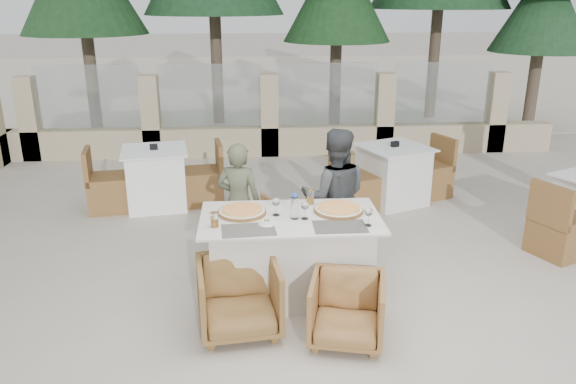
{
  "coord_description": "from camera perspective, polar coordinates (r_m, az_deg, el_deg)",
  "views": [
    {
      "loc": [
        -0.37,
        -4.71,
        2.61
      ],
      "look_at": [
        -0.01,
        0.2,
        0.9
      ],
      "focal_mm": 35.0,
      "sensor_mm": 36.0,
      "label": 1
    }
  ],
  "objects": [
    {
      "name": "wine_glass_corner",
      "position": [
        4.81,
        8.17,
        -2.38
      ],
      "size": [
        0.09,
        0.09,
        0.18
      ],
      "primitive_type": null,
      "rotation": [
        0.0,
        0.0,
        -0.25
      ],
      "color": "white",
      "rests_on": "dining_table"
    },
    {
      "name": "wine_glass_near",
      "position": [
        4.9,
        1.71,
        -1.75
      ],
      "size": [
        0.08,
        0.08,
        0.18
      ],
      "primitive_type": null,
      "rotation": [
        0.0,
        0.0,
        -0.03
      ],
      "color": "white",
      "rests_on": "dining_table"
    },
    {
      "name": "beer_glass_right",
      "position": [
        5.27,
        2.29,
        -0.52
      ],
      "size": [
        0.08,
        0.08,
        0.14
      ],
      "primitive_type": "cylinder",
      "rotation": [
        0.0,
        0.0,
        -0.23
      ],
      "color": "gold",
      "rests_on": "dining_table"
    },
    {
      "name": "pizza_right",
      "position": [
        5.11,
        5.18,
        -1.71
      ],
      "size": [
        0.49,
        0.49,
        0.06
      ],
      "primitive_type": "cylinder",
      "rotation": [
        0.0,
        0.0,
        0.11
      ],
      "color": "orange",
      "rests_on": "dining_table"
    },
    {
      "name": "pizza_left",
      "position": [
        5.06,
        -4.69,
        -1.92
      ],
      "size": [
        0.54,
        0.54,
        0.06
      ],
      "primitive_type": "cylinder",
      "rotation": [
        0.0,
        0.0,
        -0.28
      ],
      "color": "orange",
      "rests_on": "dining_table"
    },
    {
      "name": "placemat_near_right",
      "position": [
        4.79,
        5.3,
        -3.52
      ],
      "size": [
        0.45,
        0.3,
        0.0
      ],
      "primitive_type": "cube",
      "rotation": [
        0.0,
        0.0,
        -0.0
      ],
      "color": "#534E47",
      "rests_on": "dining_table"
    },
    {
      "name": "bg_table_b",
      "position": [
        7.57,
        10.62,
        1.73
      ],
      "size": [
        1.83,
        1.38,
        0.77
      ],
      "primitive_type": null,
      "rotation": [
        0.0,
        0.0,
        0.39
      ],
      "color": "silver",
      "rests_on": "ground"
    },
    {
      "name": "pine_centre",
      "position": [
        12.06,
        5.03,
        18.57
      ],
      "size": [
        2.2,
        2.2,
        5.0
      ],
      "primitive_type": "cone",
      "color": "#1E461F",
      "rests_on": "ground"
    },
    {
      "name": "wine_glass_centre",
      "position": [
        4.98,
        -1.22,
        -1.4
      ],
      "size": [
        0.1,
        0.1,
        0.18
      ],
      "primitive_type": null,
      "rotation": [
        0.0,
        0.0,
        -0.43
      ],
      "color": "white",
      "rests_on": "dining_table"
    },
    {
      "name": "placemat_near_left",
      "position": [
        4.71,
        -4.03,
        -3.86
      ],
      "size": [
        0.47,
        0.33,
        0.0
      ],
      "primitive_type": "cube",
      "rotation": [
        0.0,
        0.0,
        0.07
      ],
      "color": "#5C574F",
      "rests_on": "dining_table"
    },
    {
      "name": "ground",
      "position": [
        5.4,
        0.27,
        -9.76
      ],
      "size": [
        80.0,
        80.0,
        0.0
      ],
      "primitive_type": "plane",
      "color": "#B9AF9E",
      "rests_on": "ground"
    },
    {
      "name": "sand_patch",
      "position": [
        18.9,
        -3.05,
        11.22
      ],
      "size": [
        30.0,
        16.0,
        0.01
      ],
      "primitive_type": "cube",
      "color": "beige",
      "rests_on": "ground"
    },
    {
      "name": "armchair_far_left",
      "position": [
        6.0,
        -3.87,
        -3.72
      ],
      "size": [
        0.8,
        0.81,
        0.57
      ],
      "primitive_type": "imported",
      "rotation": [
        0.0,
        0.0,
        3.56
      ],
      "color": "#9C6B39",
      "rests_on": "ground"
    },
    {
      "name": "beer_glass_left",
      "position": [
        4.78,
        -7.47,
        -2.8
      ],
      "size": [
        0.08,
        0.08,
        0.13
      ],
      "primitive_type": "cylinder",
      "rotation": [
        0.0,
        0.0,
        -0.16
      ],
      "color": "orange",
      "rests_on": "dining_table"
    },
    {
      "name": "water_bottle",
      "position": [
        4.9,
        0.67,
        -1.45
      ],
      "size": [
        0.09,
        0.09,
        0.23
      ],
      "primitive_type": "cylinder",
      "rotation": [
        0.0,
        0.0,
        0.35
      ],
      "color": "#B7DDF0",
      "rests_on": "dining_table"
    },
    {
      "name": "armchair_near_right",
      "position": [
        4.56,
        5.99,
        -11.82
      ],
      "size": [
        0.7,
        0.71,
        0.54
      ],
      "primitive_type": "imported",
      "rotation": [
        0.0,
        0.0,
        -0.23
      ],
      "color": "olive",
      "rests_on": "ground"
    },
    {
      "name": "perimeter_wall_far",
      "position": [
        9.69,
        -1.92,
        8.38
      ],
      "size": [
        10.0,
        0.34,
        1.6
      ],
      "primitive_type": null,
      "color": "tan",
      "rests_on": "ground"
    },
    {
      "name": "armchair_far_right",
      "position": [
        5.83,
        3.97,
        -4.32
      ],
      "size": [
        0.79,
        0.8,
        0.58
      ],
      "primitive_type": "imported",
      "rotation": [
        0.0,
        0.0,
        2.82
      ],
      "color": "olive",
      "rests_on": "ground"
    },
    {
      "name": "armchair_near_left",
      "position": [
        4.66,
        -5.02,
        -10.57
      ],
      "size": [
        0.73,
        0.74,
        0.61
      ],
      "primitive_type": "imported",
      "rotation": [
        0.0,
        0.0,
        0.12
      ],
      "color": "brown",
      "rests_on": "ground"
    },
    {
      "name": "bg_table_a",
      "position": [
        7.5,
        -13.24,
        1.38
      ],
      "size": [
        1.74,
        1.06,
        0.77
      ],
      "primitive_type": null,
      "rotation": [
        0.0,
        0.0,
        0.15
      ],
      "color": "white",
      "rests_on": "ground"
    },
    {
      "name": "diner_right",
      "position": [
        5.66,
        4.76,
        -0.55
      ],
      "size": [
        0.73,
        0.6,
        1.42
      ],
      "primitive_type": "imported",
      "rotation": [
        0.0,
        0.0,
        3.05
      ],
      "color": "#3A3D40",
      "rests_on": "ground"
    },
    {
      "name": "pine_far_right",
      "position": [
        12.66,
        24.47,
        15.91
      ],
      "size": [
        1.98,
        1.98,
        4.5
      ],
      "primitive_type": "cone",
      "color": "#1F4625",
      "rests_on": "ground"
    },
    {
      "name": "dining_table",
      "position": [
        5.13,
        0.24,
        -6.54
      ],
      "size": [
        1.6,
        0.9,
        0.77
      ],
      "primitive_type": null,
      "color": "silver",
      "rests_on": "ground"
    },
    {
      "name": "diner_left",
      "position": [
        5.78,
        -5.02,
        -1.02
      ],
      "size": [
        0.51,
        0.4,
        1.25
      ],
      "primitive_type": "imported",
      "rotation": [
        0.0,
        0.0,
        2.91
      ],
      "color": "#545A41",
      "rests_on": "ground"
    },
    {
      "name": "olive_dish",
      "position": [
        4.81,
        -2.14,
        -3.06
      ],
      "size": [
        0.14,
        0.14,
        0.04
      ],
      "primitive_type": null,
      "rotation": [
        0.0,
        0.0,
        -0.38
      ],
      "color": "white",
      "rests_on": "dining_table"
    }
  ]
}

